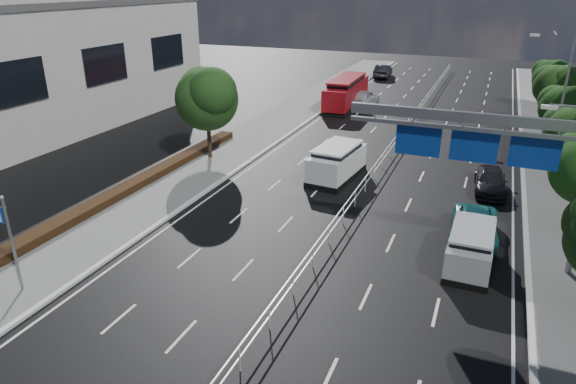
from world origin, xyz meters
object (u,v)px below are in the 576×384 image
(near_car_dark, at_px, (383,71))
(red_bus, at_px, (346,92))
(white_minivan, at_px, (337,162))
(parked_car_dark, at_px, (491,181))
(toilet_sign, at_px, (0,226))
(parked_car_teal, at_px, (474,227))
(overhead_gantry, at_px, (493,142))
(silver_minivan, at_px, (471,247))
(near_car_silver, at_px, (365,98))

(near_car_dark, bearing_deg, red_bus, 88.00)
(white_minivan, bearing_deg, parked_car_dark, 14.62)
(toilet_sign, xyz_separation_m, parked_car_teal, (17.45, 12.00, -2.27))
(overhead_gantry, relative_size, silver_minivan, 2.29)
(overhead_gantry, bearing_deg, red_bus, 117.27)
(toilet_sign, distance_m, parked_car_teal, 21.30)
(near_car_silver, height_order, near_car_dark, near_car_dark)
(white_minivan, distance_m, red_bus, 20.75)
(near_car_silver, xyz_separation_m, parked_car_dark, (12.82, -19.61, -0.19))
(white_minivan, distance_m, silver_minivan, 12.14)
(toilet_sign, distance_m, red_bus, 37.86)
(overhead_gantry, bearing_deg, silver_minivan, -106.73)
(overhead_gantry, height_order, parked_car_dark, overhead_gantry)
(parked_car_dark, bearing_deg, red_bus, 123.81)
(toilet_sign, bearing_deg, near_car_silver, 82.38)
(overhead_gantry, relative_size, red_bus, 1.02)
(white_minivan, height_order, red_bus, red_bus)
(red_bus, relative_size, near_car_silver, 2.05)
(toilet_sign, relative_size, red_bus, 0.43)
(silver_minivan, bearing_deg, near_car_silver, 113.77)
(white_minivan, relative_size, red_bus, 0.54)
(red_bus, height_order, near_car_silver, red_bus)
(parked_car_dark, bearing_deg, overhead_gantry, -95.98)
(toilet_sign, relative_size, silver_minivan, 0.97)
(toilet_sign, xyz_separation_m, white_minivan, (8.62, 17.58, -1.84))
(toilet_sign, xyz_separation_m, parked_car_dark, (17.99, 19.00, -2.30))
(white_minivan, xyz_separation_m, red_bus, (-5.17, 20.09, 0.45))
(white_minivan, bearing_deg, near_car_silver, 105.33)
(red_bus, bearing_deg, toilet_sign, -96.64)
(overhead_gantry, distance_m, silver_minivan, 4.77)
(silver_minivan, bearing_deg, red_bus, 117.29)
(overhead_gantry, distance_m, red_bus, 31.34)
(near_car_dark, bearing_deg, white_minivan, 95.39)
(overhead_gantry, xyz_separation_m, silver_minivan, (-0.24, -0.80, -4.70))
(silver_minivan, relative_size, parked_car_teal, 0.93)
(near_car_dark, xyz_separation_m, parked_car_teal, (14.18, -43.91, -0.16))
(overhead_gantry, bearing_deg, near_car_dark, 107.45)
(near_car_dark, bearing_deg, parked_car_teal, 105.34)
(white_minivan, xyz_separation_m, silver_minivan, (8.83, -8.33, -0.19))
(near_car_silver, xyz_separation_m, near_car_dark, (-1.89, 17.30, 0.00))
(red_bus, xyz_separation_m, parked_car_teal, (14.00, -25.67, -0.88))
(near_car_dark, xyz_separation_m, parked_car_dark, (14.71, -36.91, -0.19))
(near_car_silver, bearing_deg, parked_car_teal, 121.71)
(toilet_sign, distance_m, white_minivan, 19.67)
(toilet_sign, xyz_separation_m, red_bus, (3.45, 37.67, -1.40))
(white_minivan, distance_m, near_car_silver, 21.32)
(toilet_sign, relative_size, parked_car_dark, 0.98)
(overhead_gantry, xyz_separation_m, near_car_dark, (-14.42, 45.86, -4.77))
(toilet_sign, bearing_deg, near_car_dark, 86.64)
(overhead_gantry, xyz_separation_m, parked_car_dark, (0.30, 8.95, -4.96))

